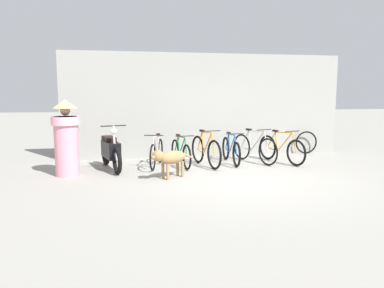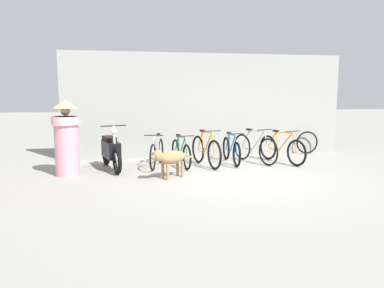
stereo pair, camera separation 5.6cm
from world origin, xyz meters
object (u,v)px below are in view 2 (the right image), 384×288
object	(u,v)px
bicycle_0	(157,153)
bicycle_5	(282,149)
motorcycle	(111,151)
spare_tire_left	(307,143)
bicycle_4	(255,148)
bicycle_3	(231,150)
stray_dog	(170,158)
bicycle_1	(181,153)
person_in_robes	(67,137)
bicycle_2	(206,151)

from	to	relation	value
bicycle_0	bicycle_5	bearing A→B (deg)	104.54
motorcycle	spare_tire_left	bearing A→B (deg)	88.87
bicycle_4	motorcycle	bearing A→B (deg)	-106.42
bicycle_3	motorcycle	bearing A→B (deg)	-83.62
bicycle_0	bicycle_3	distance (m)	1.95
bicycle_3	stray_dog	bearing A→B (deg)	-49.49
bicycle_3	motorcycle	xyz separation A→B (m)	(-3.06, -0.24, 0.11)
bicycle_1	stray_dog	world-z (taller)	bicycle_1
bicycle_3	spare_tire_left	size ratio (longest dim) A/B	2.48
bicycle_1	bicycle_3	bearing A→B (deg)	88.29
person_in_robes	stray_dog	bearing A→B (deg)	-175.39
bicycle_0	spare_tire_left	bearing A→B (deg)	119.92
bicycle_2	person_in_robes	distance (m)	3.32
bicycle_1	spare_tire_left	size ratio (longest dim) A/B	2.37
bicycle_0	person_in_robes	xyz separation A→B (m)	(-2.05, -0.61, 0.50)
bicycle_4	bicycle_5	bearing A→B (deg)	55.40
bicycle_0	bicycle_5	xyz separation A→B (m)	(3.26, -0.11, 0.01)
bicycle_5	spare_tire_left	size ratio (longest dim) A/B	2.50
spare_tire_left	bicycle_2	bearing A→B (deg)	-159.61
person_in_robes	bicycle_1	bearing A→B (deg)	-144.43
bicycle_0	bicycle_2	distance (m)	1.22
bicycle_1	bicycle_3	xyz separation A→B (m)	(1.35, 0.13, 0.00)
bicycle_1	bicycle_2	world-z (taller)	bicycle_2
bicycle_0	bicycle_3	size ratio (longest dim) A/B	0.95
bicycle_1	stray_dog	bearing A→B (deg)	-26.37
bicycle_1	motorcycle	size ratio (longest dim) A/B	0.90
bicycle_1	motorcycle	world-z (taller)	motorcycle
bicycle_5	person_in_robes	world-z (taller)	person_in_robes
stray_dog	person_in_robes	size ratio (longest dim) A/B	0.62
bicycle_0	stray_dog	bearing A→B (deg)	22.27
motorcycle	bicycle_4	bearing A→B (deg)	79.89
motorcycle	spare_tire_left	size ratio (longest dim) A/B	2.65
bicycle_1	motorcycle	bearing A→B (deg)	-93.44
bicycle_1	stray_dog	xyz separation A→B (m)	(-0.46, -1.32, 0.11)
spare_tire_left	bicycle_5	bearing A→B (deg)	-138.48
motorcycle	bicycle_2	bearing A→B (deg)	76.12
bicycle_3	bicycle_5	xyz separation A→B (m)	(1.31, -0.20, 0.02)
bicycle_4	person_in_robes	world-z (taller)	person_in_robes
bicycle_5	stray_dog	distance (m)	3.36
bicycle_3	person_in_robes	distance (m)	4.09
bicycle_1	bicycle_2	distance (m)	0.63
bicycle_4	motorcycle	size ratio (longest dim) A/B	0.92
stray_dog	bicycle_2	bearing A→B (deg)	-164.99
bicycle_0	motorcycle	distance (m)	1.13
bicycle_0	person_in_robes	world-z (taller)	person_in_robes
bicycle_3	bicycle_5	size ratio (longest dim) A/B	0.99
bicycle_4	person_in_robes	distance (m)	4.71
motorcycle	spare_tire_left	distance (m)	5.89
bicycle_3	bicycle_5	bearing A→B (deg)	83.33
bicycle_2	motorcycle	world-z (taller)	motorcycle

